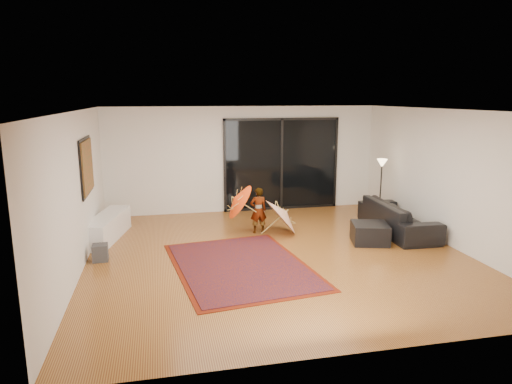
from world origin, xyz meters
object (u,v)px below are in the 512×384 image
object	(u,v)px
media_console	(108,227)
ottoman	(370,233)
child	(258,210)
sofa	(398,217)

from	to	relation	value
media_console	ottoman	world-z (taller)	media_console
ottoman	child	world-z (taller)	child
media_console	sofa	bearing A→B (deg)	5.14
media_console	child	distance (m)	3.21
media_console	child	xyz separation A→B (m)	(3.19, -0.23, 0.25)
ottoman	sofa	bearing A→B (deg)	31.17
ottoman	child	bearing A→B (deg)	150.74
media_console	child	size ratio (longest dim) A/B	1.81
sofa	child	size ratio (longest dim) A/B	2.29
sofa	child	xyz separation A→B (m)	(-3.01, 0.60, 0.17)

